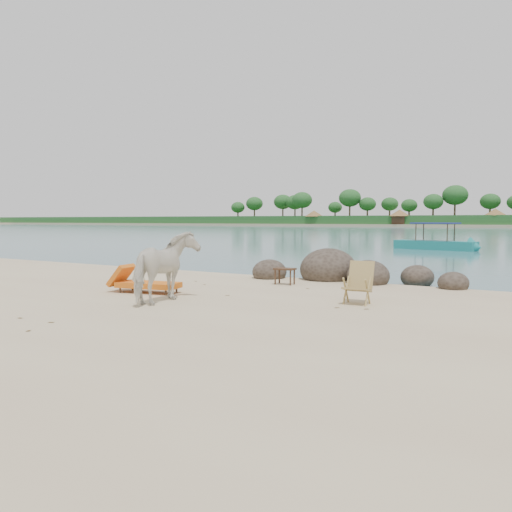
{
  "coord_description": "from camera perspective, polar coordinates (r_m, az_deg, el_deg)",
  "views": [
    {
      "loc": [
        5.82,
        -8.05,
        1.85
      ],
      "look_at": [
        -0.22,
        2.0,
        1.0
      ],
      "focal_mm": 35.0,
      "sensor_mm": 36.0,
      "label": 1
    }
  ],
  "objects": [
    {
      "name": "boulders",
      "position": [
        15.46,
        9.61,
        -1.9
      ],
      "size": [
        6.33,
        2.91,
        1.3
      ],
      "rotation": [
        0.0,
        0.0,
        0.05
      ],
      "color": "#322921",
      "rests_on": "ground"
    },
    {
      "name": "cow",
      "position": [
        11.17,
        -10.27,
        -1.38
      ],
      "size": [
        1.18,
        1.99,
        1.57
      ],
      "primitive_type": "imported",
      "rotation": [
        0.0,
        0.0,
        3.33
      ],
      "color": "silver",
      "rests_on": "ground"
    },
    {
      "name": "side_table",
      "position": [
        14.07,
        3.31,
        -2.46
      ],
      "size": [
        0.6,
        0.41,
        0.46
      ],
      "primitive_type": null,
      "rotation": [
        0.0,
        0.0,
        0.07
      ],
      "color": "#302113",
      "rests_on": "ground"
    },
    {
      "name": "lounge_chair",
      "position": [
        12.77,
        -12.2,
        -2.94
      ],
      "size": [
        2.07,
        1.08,
        0.59
      ],
      "primitive_type": null,
      "rotation": [
        0.0,
        0.0,
        0.21
      ],
      "color": "orange",
      "rests_on": "ground"
    },
    {
      "name": "deck_chair",
      "position": [
        10.99,
        11.45,
        -3.19
      ],
      "size": [
        0.63,
        0.69,
        0.92
      ],
      "primitive_type": null,
      "rotation": [
        0.0,
        0.0,
        0.07
      ],
      "color": "#A38B51",
      "rests_on": "ground"
    },
    {
      "name": "boat_near",
      "position": [
        34.0,
        19.79,
        3.14
      ],
      "size": [
        5.9,
        2.51,
        2.81
      ],
      "primitive_type": null,
      "rotation": [
        0.0,
        0.0,
        -0.22
      ],
      "color": "#187877",
      "rests_on": "water"
    },
    {
      "name": "dead_leaves",
      "position": [
        11.31,
        -8.0,
        -5.28
      ],
      "size": [
        5.99,
        7.08,
        0.0
      ],
      "color": "brown",
      "rests_on": "ground"
    }
  ]
}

